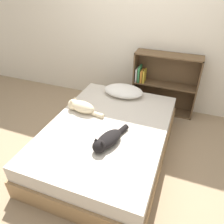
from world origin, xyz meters
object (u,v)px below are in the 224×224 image
object	(u,v)px
pillow	(124,91)
cat_light	(81,107)
bookshelf	(163,82)
cat_dark	(107,140)
bed	(108,140)

from	to	relation	value
pillow	cat_light	xyz separation A→B (m)	(-0.37, -0.60, 0.00)
bookshelf	cat_dark	bearing A→B (deg)	-100.77
pillow	cat_dark	xyz separation A→B (m)	(0.18, -1.07, -0.01)
cat_dark	bookshelf	xyz separation A→B (m)	(0.30, 1.58, -0.01)
cat_light	cat_dark	distance (m)	0.72
bookshelf	cat_light	bearing A→B (deg)	-127.42
cat_dark	bookshelf	bearing A→B (deg)	-173.58
bed	bookshelf	xyz separation A→B (m)	(0.42, 1.27, 0.27)
bookshelf	bed	bearing A→B (deg)	-108.37
pillow	bookshelf	xyz separation A→B (m)	(0.48, 0.52, -0.01)
pillow	cat_dark	size ratio (longest dim) A/B	1.06
cat_light	bookshelf	xyz separation A→B (m)	(0.85, 1.12, -0.02)
bed	cat_dark	bearing A→B (deg)	-68.31
bed	cat_dark	size ratio (longest dim) A/B	3.67
cat_light	bookshelf	distance (m)	1.40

